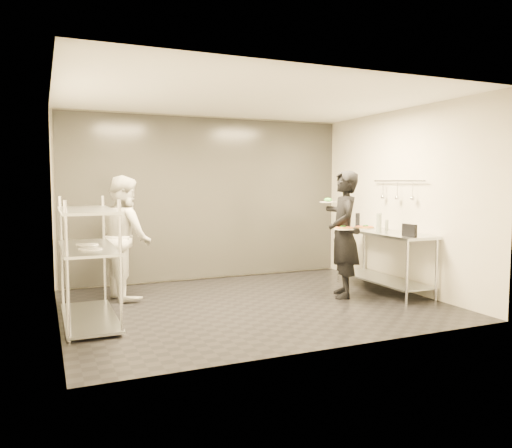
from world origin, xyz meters
name	(u,v)px	position (x,y,z in m)	size (l,w,h in m)	color
room_shell	(224,200)	(0.00, 1.18, 1.40)	(5.00, 4.00, 2.80)	black
pass_rack	(88,259)	(-2.15, 0.00, 0.77)	(0.60, 1.60, 1.50)	silver
prep_counter	(383,251)	(2.18, 0.00, 0.63)	(0.60, 1.80, 0.92)	silver
utensil_rail	(398,191)	(2.43, 0.00, 1.55)	(0.07, 1.20, 0.31)	silver
waiter	(344,234)	(1.40, -0.08, 0.92)	(0.67, 0.44, 1.85)	black
chef	(125,237)	(-1.55, 1.10, 0.89)	(0.86, 0.67, 1.78)	beige
pizza_plate_near	(344,228)	(1.28, -0.28, 1.03)	(0.31, 0.31, 0.05)	white
pizza_plate_far	(364,227)	(1.60, -0.30, 1.03)	(0.32, 0.32, 0.05)	white
salad_plate	(328,201)	(1.30, 0.20, 1.40)	(0.25, 0.25, 0.07)	white
pos_monitor	(409,230)	(2.06, -0.72, 1.01)	(0.05, 0.25, 0.18)	black
bottle_green	(379,222)	(2.15, 0.08, 1.06)	(0.08, 0.08, 0.28)	gray
bottle_clear	(387,225)	(2.30, 0.09, 1.01)	(0.05, 0.05, 0.18)	gray
bottle_dark	(358,221)	(2.17, 0.69, 1.04)	(0.07, 0.07, 0.25)	black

